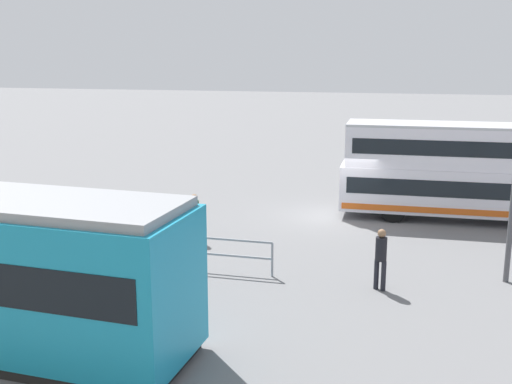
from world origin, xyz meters
The scene contains 6 objects.
ground_plane centered at (0.00, 0.00, 0.00)m, with size 160.00×160.00×0.00m, color slate.
double_decker_bus centered at (-5.38, -1.11, 1.96)m, with size 11.24×2.52×3.83m.
pedestrian_near_railing centered at (4.88, 4.17, 0.99)m, with size 0.39×0.39×1.72m.
pedestrian_crossing centered at (-1.70, 7.39, 1.03)m, with size 0.42×0.42×1.78m.
pedestrian_railing centered at (5.35, 6.97, 0.74)m, with size 7.82×0.22×1.08m.
info_sign centered at (10.11, 7.24, 1.73)m, with size 0.99×0.27×2.51m.
Camera 1 is at (-2.11, 24.32, 6.57)m, focal length 43.67 mm.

